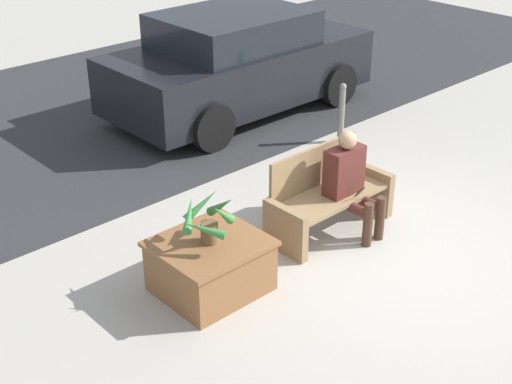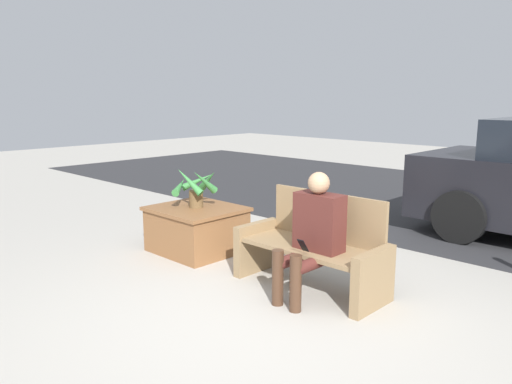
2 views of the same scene
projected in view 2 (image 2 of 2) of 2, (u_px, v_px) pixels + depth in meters
The scene contains 6 objects.
ground_plane at pixel (264, 319), 4.10m from camera, with size 30.00×30.00×0.00m, color #ADA89E.
road_surface at pixel (500, 210), 8.04m from camera, with size 20.00×6.00×0.01m, color #2D2D30.
bench at pixel (313, 248), 4.74m from camera, with size 1.47×0.58×0.89m.
person_seated at pixel (313, 231), 4.46m from camera, with size 0.45×0.61×1.15m.
planter_box at pixel (197, 228), 5.86m from camera, with size 0.99×0.90×0.53m.
potted_plant at pixel (196, 186), 5.78m from camera, with size 0.54×0.60×0.50m.
Camera 2 is at (2.62, -2.80, 1.80)m, focal length 35.00 mm.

